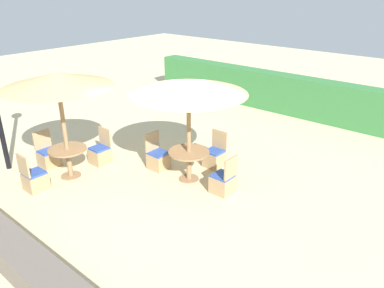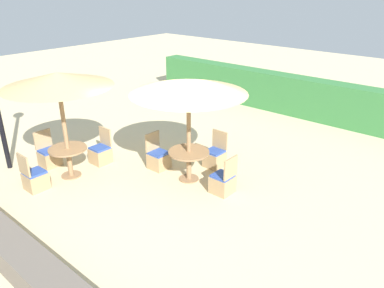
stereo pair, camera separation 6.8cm
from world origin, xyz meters
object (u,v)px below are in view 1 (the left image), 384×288
Objects in this scene: parasol_front_left at (57,80)px; round_table_front_left at (68,156)px; patio_chair_front_left_west at (48,157)px; parasol_center at (189,87)px; patio_chair_center_east at (223,182)px; patio_chair_center_west at (158,159)px; patio_chair_front_left_south at (35,180)px; round_table_center at (189,158)px; patio_chair_front_left_north at (100,154)px; patio_chair_center_north at (215,157)px.

parasol_front_left reaches higher than round_table_front_left.
parasol_center is at bearing 119.21° from patio_chair_front_left_west.
patio_chair_center_east is 1.99m from patio_chair_center_west.
patio_chair_front_left_south and patio_chair_front_left_west have the same top height.
round_table_center is (2.37, 2.67, 0.31)m from patio_chair_front_left_south.
patio_chair_center_east reaches higher than round_table_center.
parasol_front_left is 2.85× the size of round_table_front_left.
patio_chair_front_left_south is at bearing -131.60° from parasol_center.
patio_chair_front_left_west and patio_chair_center_east have the same top height.
patio_chair_center_east is at bearing -165.44° from patio_chair_front_left_north.
parasol_center is 2.84× the size of patio_chair_center_east.
patio_chair_center_east is (3.37, 0.87, 0.00)m from patio_chair_front_left_north.
patio_chair_center_east is at bearing 28.91° from round_table_front_left.
patio_chair_center_west is at bearing 52.63° from round_table_front_left.
patio_chair_front_left_south is 4.32m from patio_chair_center_east.
patio_chair_front_left_south is (-0.05, -0.89, -0.30)m from round_table_front_left.
patio_chair_front_left_north is at bearing 36.86° from patio_chair_center_north.
patio_chair_center_east is at bearing 28.91° from parasol_front_left.
patio_chair_front_left_north is at bearing -160.77° from parasol_center.
parasol_front_left reaches higher than patio_chair_front_left_south.
patio_chair_center_west is at bearing 44.90° from patio_chair_center_north.
patio_chair_front_left_north is at bearing 90.10° from patio_chair_front_left_south.
parasol_front_left is 2.78× the size of patio_chair_front_left_north.
round_table_center is at bearing 48.40° from patio_chair_front_left_south.
patio_chair_front_left_west is at bearing 40.41° from patio_chair_center_north.
patio_chair_center_west reaches higher than round_table_front_left.
patio_chair_front_left_south is 1.00× the size of patio_chair_center_west.
patio_chair_front_left_north is at bearing 104.56° from patio_chair_center_east.
parasol_front_left is 2.65× the size of round_table_center.
patio_chair_center_west is (1.37, 2.62, 0.00)m from patio_chair_front_left_south.
patio_chair_center_east is (3.31, 1.83, -2.15)m from parasol_front_left.
patio_chair_center_north is 1.00× the size of patio_chair_center_west.
patio_chair_center_east is at bearing 135.64° from patio_chair_center_north.
patio_chair_front_left_south is at bearing 56.61° from patio_chair_center_north.
patio_chair_front_left_south is 2.96m from patio_chair_center_west.
round_table_center is at bearing 93.07° from patio_chair_center_west.
round_table_front_left is at bearing 90.00° from parasol_front_left.
patio_chair_center_north is (0.03, 0.98, -0.31)m from round_table_center.
parasol_front_left is at bearing -142.49° from parasol_center.
parasol_center is 2.28m from patio_chair_center_east.
patio_chair_front_left_west is 0.35× the size of parasol_center.
patio_chair_front_left_north and patio_chair_center_north have the same top height.
round_table_front_left is at bearing 86.76° from patio_chair_front_left_south.
patio_chair_front_left_north is 3.01m from patio_chair_center_north.
parasol_front_left is 2.78× the size of patio_chair_front_left_west.
patio_chair_center_east is (4.24, 1.86, 0.00)m from patio_chair_front_left_west.
parasol_center is at bearing 37.51° from round_table_front_left.
patio_chair_front_left_west is at bearing 113.73° from patio_chair_center_east.
patio_chair_center_north reaches higher than round_table_center.
patio_chair_center_west is at bearing 52.63° from parasol_front_left.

